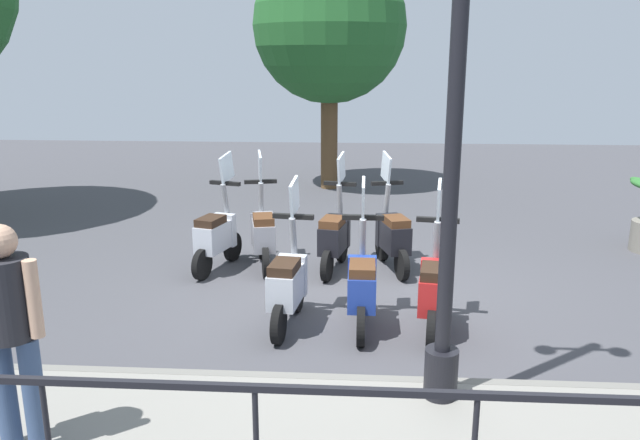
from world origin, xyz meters
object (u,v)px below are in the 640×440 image
at_px(lamp_post_near, 453,146).
at_px(scooter_near_2, 288,283).
at_px(scooter_near_0, 434,288).
at_px(scooter_near_1, 362,285).
at_px(scooter_far_3, 217,235).
at_px(scooter_far_2, 263,233).
at_px(pedestrian_distant, 10,322).
at_px(scooter_far_1, 335,236).
at_px(scooter_far_0, 392,235).
at_px(tree_distant, 330,27).

relative_size(lamp_post_near, scooter_near_2, 2.91).
relative_size(scooter_near_0, scooter_near_2, 1.00).
height_order(scooter_near_1, scooter_near_2, same).
bearing_deg(scooter_far_3, scooter_near_1, -116.00).
height_order(scooter_far_2, scooter_far_3, same).
distance_m(pedestrian_distant, scooter_near_0, 3.91).
bearing_deg(scooter_far_1, scooter_far_3, 103.66).
relative_size(scooter_near_1, scooter_far_3, 1.00).
xyz_separation_m(scooter_near_1, scooter_far_0, (1.89, -0.40, 0.00)).
bearing_deg(tree_distant, scooter_far_2, 173.58).
xyz_separation_m(pedestrian_distant, scooter_far_0, (4.34, -2.70, -0.60)).
bearing_deg(scooter_near_1, scooter_far_2, 35.66).
bearing_deg(lamp_post_near, tree_distant, 8.51).
relative_size(pedestrian_distant, scooter_near_2, 1.03).
relative_size(scooter_near_0, scooter_far_2, 1.00).
xyz_separation_m(lamp_post_near, scooter_far_3, (3.33, 2.54, -1.66)).
distance_m(lamp_post_near, scooter_far_1, 3.89).
relative_size(scooter_near_2, scooter_far_0, 1.00).
bearing_deg(lamp_post_near, scooter_near_1, 21.55).
bearing_deg(scooter_far_2, scooter_far_0, -102.10).
height_order(scooter_near_2, scooter_far_1, same).
height_order(lamp_post_near, scooter_far_1, lamp_post_near).
bearing_deg(scooter_near_1, pedestrian_distant, 137.36).
distance_m(lamp_post_near, scooter_far_0, 3.85).
bearing_deg(scooter_near_0, scooter_far_1, 38.83).
relative_size(tree_distant, scooter_far_0, 3.24).
distance_m(scooter_near_2, scooter_far_3, 2.10).
bearing_deg(scooter_near_2, tree_distant, 6.56).
xyz_separation_m(scooter_far_0, scooter_far_3, (-0.15, 2.32, 0.00)).
xyz_separation_m(pedestrian_distant, scooter_near_0, (2.39, -3.03, -0.60)).
bearing_deg(scooter_far_3, scooter_near_2, -130.39).
bearing_deg(scooter_far_3, pedestrian_distant, -168.86).
bearing_deg(scooter_far_0, scooter_near_2, 132.55).
relative_size(scooter_far_0, scooter_far_2, 1.00).
relative_size(pedestrian_distant, scooter_far_3, 1.03).
relative_size(scooter_near_2, scooter_far_1, 1.00).
distance_m(scooter_far_0, scooter_far_1, 0.76).
relative_size(scooter_far_2, scooter_far_3, 1.00).
height_order(lamp_post_near, scooter_far_0, lamp_post_near).
bearing_deg(lamp_post_near, scooter_far_0, 3.60).
height_order(scooter_near_0, scooter_far_0, same).
relative_size(tree_distant, scooter_near_1, 3.24).
height_order(tree_distant, scooter_near_2, tree_distant).
relative_size(tree_distant, scooter_near_2, 3.24).
distance_m(scooter_near_2, scooter_far_0, 2.23).
height_order(lamp_post_near, scooter_near_0, lamp_post_near).
bearing_deg(lamp_post_near, scooter_far_3, 37.33).
xyz_separation_m(tree_distant, scooter_far_2, (-5.43, 0.61, -2.89)).
xyz_separation_m(scooter_near_0, scooter_far_2, (1.93, 2.05, 0.00)).
relative_size(lamp_post_near, scooter_far_2, 2.91).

